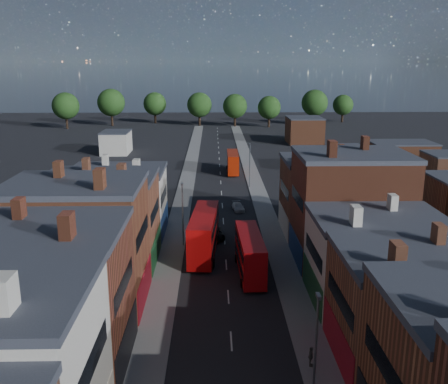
{
  "coord_description": "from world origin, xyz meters",
  "views": [
    {
      "loc": [
        -1.39,
        -28.66,
        22.35
      ],
      "look_at": [
        0.0,
        35.57,
        5.53
      ],
      "focal_mm": 40.0,
      "sensor_mm": 36.0,
      "label": 1
    }
  ],
  "objects_px": {
    "bus_0": "(204,233)",
    "bus_1": "(250,253)",
    "bus_2": "(233,162)",
    "ped_3": "(311,357)",
    "car_2": "(215,233)",
    "car_3": "(238,207)"
  },
  "relations": [
    {
      "from": "bus_1",
      "to": "bus_2",
      "type": "distance_m",
      "value": 51.11
    },
    {
      "from": "bus_1",
      "to": "car_2",
      "type": "bearing_deg",
      "value": 105.52
    },
    {
      "from": "bus_2",
      "to": "ped_3",
      "type": "xyz_separation_m",
      "value": [
        3.23,
        -68.33,
        -1.36
      ]
    },
    {
      "from": "car_2",
      "to": "ped_3",
      "type": "xyz_separation_m",
      "value": [
        7.04,
        -28.77,
        0.28
      ]
    },
    {
      "from": "car_2",
      "to": "bus_1",
      "type": "bearing_deg",
      "value": -79.91
    },
    {
      "from": "car_2",
      "to": "car_3",
      "type": "bearing_deg",
      "value": 66.08
    },
    {
      "from": "bus_1",
      "to": "bus_2",
      "type": "height_order",
      "value": "bus_1"
    },
    {
      "from": "car_3",
      "to": "ped_3",
      "type": "xyz_separation_m",
      "value": [
        3.42,
        -41.14,
        0.35
      ]
    },
    {
      "from": "ped_3",
      "to": "bus_1",
      "type": "bearing_deg",
      "value": 24.27
    },
    {
      "from": "car_2",
      "to": "ped_3",
      "type": "distance_m",
      "value": 29.62
    },
    {
      "from": "bus_0",
      "to": "ped_3",
      "type": "relative_size",
      "value": 7.6
    },
    {
      "from": "bus_1",
      "to": "car_2",
      "type": "distance_m",
      "value": 12.26
    },
    {
      "from": "bus_0",
      "to": "bus_2",
      "type": "height_order",
      "value": "bus_0"
    },
    {
      "from": "bus_0",
      "to": "car_3",
      "type": "height_order",
      "value": "bus_0"
    },
    {
      "from": "bus_0",
      "to": "car_2",
      "type": "relative_size",
      "value": 2.66
    },
    {
      "from": "car_3",
      "to": "bus_2",
      "type": "bearing_deg",
      "value": 81.66
    },
    {
      "from": "bus_1",
      "to": "car_3",
      "type": "height_order",
      "value": "bus_1"
    },
    {
      "from": "car_2",
      "to": "ped_3",
      "type": "bearing_deg",
      "value": -83.86
    },
    {
      "from": "car_3",
      "to": "car_2",
      "type": "bearing_deg",
      "value": -114.22
    },
    {
      "from": "bus_2",
      "to": "ped_3",
      "type": "relative_size",
      "value": 6.17
    },
    {
      "from": "car_2",
      "to": "car_3",
      "type": "relative_size",
      "value": 1.18
    },
    {
      "from": "bus_0",
      "to": "bus_1",
      "type": "height_order",
      "value": "bus_0"
    }
  ]
}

